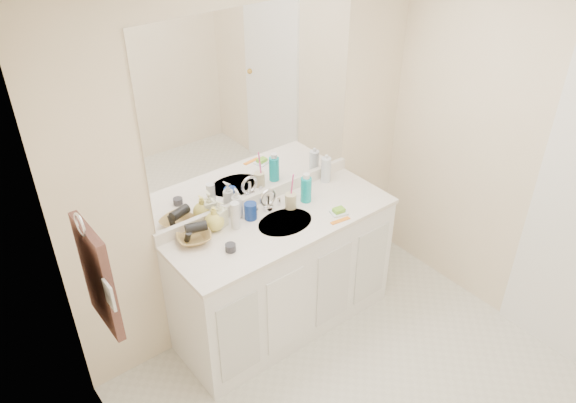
{
  "coord_description": "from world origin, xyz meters",
  "views": [
    {
      "loc": [
        -1.77,
        -1.27,
        2.92
      ],
      "look_at": [
        0.0,
        0.97,
        1.05
      ],
      "focal_mm": 35.0,
      "sensor_mm": 36.0,
      "label": 1
    }
  ],
  "objects": [
    {
      "name": "faucet",
      "position": [
        0.0,
        1.18,
        0.94
      ],
      "size": [
        0.02,
        0.02,
        0.11
      ],
      "primitive_type": "cylinder",
      "color": "silver",
      "rests_on": "countertop"
    },
    {
      "name": "orange_comb",
      "position": [
        0.28,
        0.8,
        0.88
      ],
      "size": [
        0.14,
        0.05,
        0.01
      ],
      "primitive_type": "cube",
      "rotation": [
        0.0,
        0.0,
        -0.14
      ],
      "color": "orange",
      "rests_on": "countertop"
    },
    {
      "name": "switch_plate",
      "position": [
        -1.27,
        0.57,
        1.3
      ],
      "size": [
        0.01,
        0.08,
        0.13
      ],
      "primitive_type": "cube",
      "color": "silver",
      "rests_on": "wall_left"
    },
    {
      "name": "extra_white_bottle",
      "position": [
        -0.28,
        1.15,
        0.97
      ],
      "size": [
        0.07,
        0.07,
        0.18
      ],
      "primitive_type": "cylinder",
      "rotation": [
        0.0,
        0.0,
        0.37
      ],
      "color": "silver",
      "rests_on": "countertop"
    },
    {
      "name": "wall_back",
      "position": [
        0.0,
        1.3,
        1.2
      ],
      "size": [
        2.6,
        0.02,
        2.4
      ],
      "primitive_type": "cube",
      "color": "#FEEBC6",
      "rests_on": "floor"
    },
    {
      "name": "tan_cup",
      "position": [
        0.13,
        1.11,
        0.93
      ],
      "size": [
        0.1,
        0.1,
        0.1
      ],
      "primitive_type": "cylinder",
      "rotation": [
        0.0,
        0.0,
        -0.38
      ],
      "color": "#C9BD8E",
      "rests_on": "countertop"
    },
    {
      "name": "wall_right",
      "position": [
        1.3,
        0.0,
        1.2
      ],
      "size": [
        0.02,
        2.6,
        2.4
      ],
      "primitive_type": "cube",
      "color": "#FEEBC6",
      "rests_on": "floor"
    },
    {
      "name": "hair_dryer",
      "position": [
        -0.53,
        1.19,
        0.97
      ],
      "size": [
        0.14,
        0.1,
        0.06
      ],
      "primitive_type": "cylinder",
      "rotation": [
        0.0,
        1.57,
        -0.27
      ],
      "color": "black",
      "rests_on": "wicker_basket"
    },
    {
      "name": "soap_bottle_white",
      "position": [
        -0.2,
        1.24,
        0.98
      ],
      "size": [
        0.09,
        0.09,
        0.2
      ],
      "primitive_type": "imported",
      "rotation": [
        0.0,
        0.0,
        -0.21
      ],
      "color": "silver",
      "rests_on": "countertop"
    },
    {
      "name": "hand_towel",
      "position": [
        -1.25,
        0.77,
        1.25
      ],
      "size": [
        0.04,
        0.32,
        0.55
      ],
      "primitive_type": "cube",
      "color": "#3A231F",
      "rests_on": "towel_ring"
    },
    {
      "name": "dark_jar",
      "position": [
        -0.43,
        0.97,
        0.9
      ],
      "size": [
        0.07,
        0.07,
        0.04
      ],
      "primitive_type": "cylinder",
      "rotation": [
        0.0,
        0.0,
        0.17
      ],
      "color": "#2D2D33",
      "rests_on": "countertop"
    },
    {
      "name": "backsplash",
      "position": [
        0.0,
        1.29,
        0.92
      ],
      "size": [
        1.52,
        0.03,
        0.08
      ],
      "primitive_type": "cube",
      "color": "white",
      "rests_on": "countertop"
    },
    {
      "name": "towel_ring",
      "position": [
        -1.27,
        0.77,
        1.55
      ],
      "size": [
        0.01,
        0.11,
        0.11
      ],
      "primitive_type": "torus",
      "rotation": [
        0.0,
        1.57,
        0.0
      ],
      "color": "silver",
      "rests_on": "wall_left"
    },
    {
      "name": "mirror",
      "position": [
        0.0,
        1.29,
        1.56
      ],
      "size": [
        1.48,
        0.01,
        1.2
      ],
      "primitive_type": "cube",
      "color": "white",
      "rests_on": "wall_back"
    },
    {
      "name": "wicker_basket",
      "position": [
        -0.55,
        1.19,
        0.91
      ],
      "size": [
        0.26,
        0.26,
        0.05
      ],
      "primitive_type": "imported",
      "rotation": [
        0.0,
        0.0,
        -0.32
      ],
      "color": "#A07C40",
      "rests_on": "countertop"
    },
    {
      "name": "blue_mug",
      "position": [
        -0.14,
        1.17,
        0.93
      ],
      "size": [
        0.09,
        0.09,
        0.11
      ],
      "primitive_type": "cylinder",
      "rotation": [
        0.0,
        0.0,
        0.2
      ],
      "color": "navy",
      "rests_on": "countertop"
    },
    {
      "name": "green_soap",
      "position": [
        0.33,
        0.87,
        0.9
      ],
      "size": [
        0.08,
        0.06,
        0.03
      ],
      "primitive_type": "cube",
      "rotation": [
        0.0,
        0.0,
        -0.14
      ],
      "color": "#74BF2E",
      "rests_on": "soap_dish"
    },
    {
      "name": "vanity_cabinet",
      "position": [
        0.0,
        1.02,
        0.42
      ],
      "size": [
        1.5,
        0.55,
        0.85
      ],
      "primitive_type": "cube",
      "color": "white",
      "rests_on": "floor"
    },
    {
      "name": "soap_bottle_yellow",
      "position": [
        -0.38,
        1.22,
        0.96
      ],
      "size": [
        0.12,
        0.12,
        0.16
      ],
      "primitive_type": "imported",
      "rotation": [
        0.0,
        0.0,
        -0.0
      ],
      "color": "#E6D759",
      "rests_on": "countertop"
    },
    {
      "name": "mouthwash_bottle",
      "position": [
        0.26,
        1.11,
        0.97
      ],
      "size": [
        0.08,
        0.08,
        0.17
      ],
      "primitive_type": "cylinder",
      "rotation": [
        0.0,
        0.0,
        -0.11
      ],
      "color": "#0DA1A7",
      "rests_on": "countertop"
    },
    {
      "name": "ceiling",
      "position": [
        0.0,
        0.0,
        2.4
      ],
      "size": [
        2.6,
        2.6,
        0.02
      ],
      "primitive_type": "cube",
      "color": "white",
      "rests_on": "wall_back"
    },
    {
      "name": "soap_dish",
      "position": [
        0.33,
        0.87,
        0.89
      ],
      "size": [
        0.13,
        0.11,
        0.01
      ],
      "primitive_type": "cube",
      "rotation": [
        0.0,
        0.0,
        -0.3
      ],
      "color": "white",
      "rests_on": "countertop"
    },
    {
      "name": "countertop",
      "position": [
        0.0,
        1.02,
        0.86
      ],
      "size": [
        1.52,
        0.57,
        0.03
      ],
      "primitive_type": "cube",
      "color": "white",
      "rests_on": "vanity_cabinet"
    },
    {
      "name": "clear_pump_bottle",
      "position": [
        0.53,
        1.22,
        0.97
      ],
      "size": [
        0.09,
        0.09,
        0.18
      ],
      "primitive_type": "cylinder",
      "rotation": [
        0.0,
        0.0,
        -0.32
      ],
      "color": "silver",
      "rests_on": "countertop"
    },
    {
      "name": "soap_bottle_cream",
      "position": [
        -0.34,
        1.23,
        0.97
      ],
      "size": [
        0.1,
        0.1,
        0.18
      ],
      "primitive_type": "imported",
      "rotation": [
        0.0,
        0.0,
        0.27
      ],
      "color": "beige",
      "rests_on": "countertop"
    },
    {
      "name": "toothbrush",
      "position": [
        0.14,
        1.11,
        1.03
      ],
      "size": [
        0.01,
        0.04,
        0.2
      ],
      "primitive_type": "cylinder",
      "rotation": [
        0.14,
        0.0,
        -0.01
      ],
      "color": "#EB3E8E",
      "rests_on": "tan_cup"
    },
    {
      "name": "sink_basin",
      "position": [
        0.0,
        1.0,
        0.87
      ],
      "size": [
        0.37,
        0.37,
        0.02
      ],
      "primitive_type": "cylinder",
      "color": "#B4AE9D",
      "rests_on": "countertop"
    }
  ]
}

